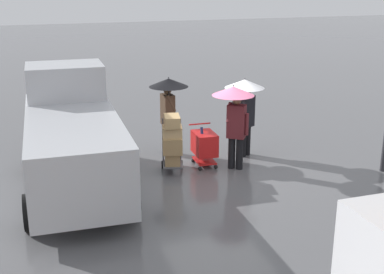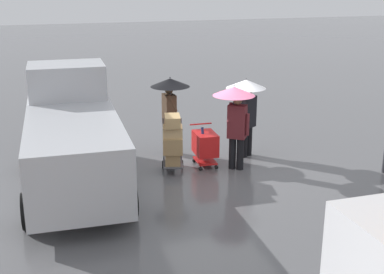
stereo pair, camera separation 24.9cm
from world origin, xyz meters
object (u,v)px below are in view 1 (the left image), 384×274
cargo_van_parked_right (73,138)px  pedestrian_black_side (235,108)px  shopping_cart_vendor (204,145)px  pedestrian_white_side (245,99)px  hand_dolly_boxes (172,141)px  pedestrian_pink_side (168,98)px

cargo_van_parked_right → pedestrian_black_side: cargo_van_parked_right is taller
cargo_van_parked_right → shopping_cart_vendor: size_ratio=5.19×
pedestrian_white_side → shopping_cart_vendor: bearing=15.7°
hand_dolly_boxes → pedestrian_pink_side: size_ratio=0.68×
pedestrian_black_side → pedestrian_white_side: bearing=-129.4°
cargo_van_parked_right → pedestrian_black_side: bearing=179.2°
hand_dolly_boxes → pedestrian_pink_side: bearing=-102.9°
cargo_van_parked_right → hand_dolly_boxes: size_ratio=3.71×
hand_dolly_boxes → pedestrian_pink_side: pedestrian_pink_side is taller
hand_dolly_boxes → pedestrian_pink_side: (-0.31, -1.35, 0.76)m
shopping_cart_vendor → pedestrian_pink_side: bearing=-62.4°
cargo_van_parked_right → pedestrian_pink_side: bearing=-150.6°
cargo_van_parked_right → pedestrian_white_side: cargo_van_parked_right is taller
pedestrian_pink_side → pedestrian_black_side: size_ratio=1.00×
hand_dolly_boxes → pedestrian_white_side: 2.36m
pedestrian_black_side → cargo_van_parked_right: bearing=-0.8°
pedestrian_pink_side → shopping_cart_vendor: bearing=117.6°
shopping_cart_vendor → hand_dolly_boxes: size_ratio=0.72×
cargo_van_parked_right → pedestrian_black_side: size_ratio=2.52×
pedestrian_pink_side → cargo_van_parked_right: bearing=29.4°
shopping_cart_vendor → pedestrian_black_side: bearing=146.5°
pedestrian_black_side → pedestrian_white_side: size_ratio=1.00×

